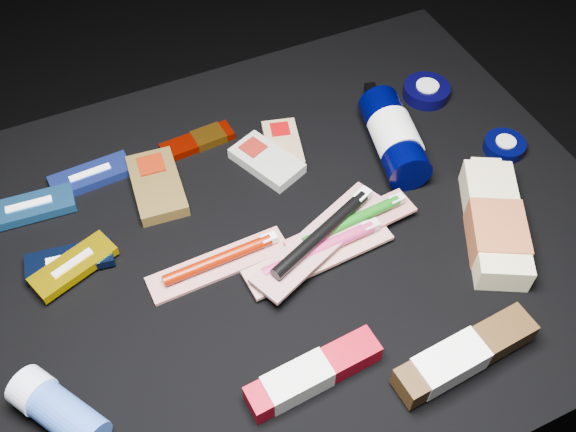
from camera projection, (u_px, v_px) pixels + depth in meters
name	position (u px, v px, depth m)	size (l,w,h in m)	color
ground	(283.00, 355.00, 1.25)	(3.00, 3.00, 0.00)	black
cloth_table	(282.00, 303.00, 1.09)	(0.98, 0.78, 0.40)	black
luna_bar_0	(91.00, 176.00, 1.00)	(0.13, 0.05, 0.02)	#1F3398
luna_bar_1	(30.00, 208.00, 0.95)	(0.13, 0.06, 0.02)	#1F5994
luna_bar_2	(70.00, 260.00, 0.89)	(0.12, 0.06, 0.02)	black
luna_bar_3	(74.00, 266.00, 0.88)	(0.13, 0.08, 0.02)	#C59D00
clif_bar_0	(156.00, 183.00, 0.98)	(0.08, 0.14, 0.02)	#4C3817
clif_bar_1	(265.00, 159.00, 1.02)	(0.10, 0.13, 0.02)	#9C9C96
clif_bar_2	(282.00, 143.00, 1.04)	(0.08, 0.11, 0.02)	#A28059
power_bar	(201.00, 140.00, 1.05)	(0.12, 0.04, 0.01)	#8A0D01
lotion_bottle	(394.00, 137.00, 1.01)	(0.10, 0.22, 0.07)	black
cream_tin_upper	(426.00, 91.00, 1.11)	(0.08, 0.08, 0.02)	black
cream_tin_lower	(504.00, 146.00, 1.03)	(0.07, 0.07, 0.02)	black
bodywash_bottle	(495.00, 224.00, 0.92)	(0.16, 0.22, 0.05)	beige
deodorant_stick	(58.00, 410.00, 0.75)	(0.11, 0.13, 0.05)	#2E51A8
toothbrush_pack_0	(220.00, 262.00, 0.90)	(0.20, 0.05, 0.02)	beige
toothbrush_pack_1	(321.00, 252.00, 0.90)	(0.22, 0.06, 0.02)	silver
toothbrush_pack_2	(353.00, 223.00, 0.92)	(0.20, 0.06, 0.02)	#B9B0AD
toothbrush_pack_3	(322.00, 235.00, 0.90)	(0.24, 0.14, 0.03)	beige
toothpaste_carton_red	(308.00, 376.00, 0.78)	(0.18, 0.05, 0.03)	maroon
toothpaste_carton_green	(460.00, 358.00, 0.79)	(0.20, 0.06, 0.04)	#37220E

